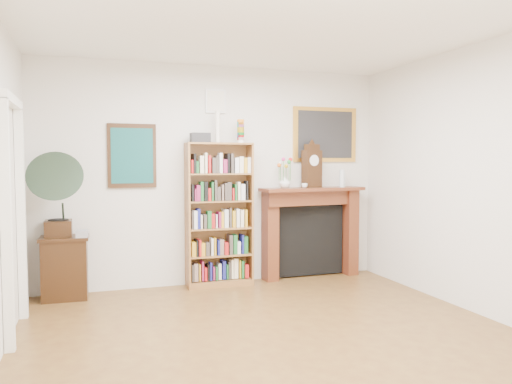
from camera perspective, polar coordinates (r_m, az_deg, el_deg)
room at (r=4.09m, az=3.81°, el=0.92°), size 4.51×5.01×2.81m
door_casing at (r=5.03m, az=-25.95°, el=-0.51°), size 0.08×1.02×2.17m
teal_poster at (r=6.27m, az=-13.98°, el=4.04°), size 0.58×0.04×0.78m
small_picture at (r=6.49m, az=-4.64°, el=10.31°), size 0.26×0.04×0.30m
gilt_painting at (r=6.99m, az=7.89°, el=6.51°), size 0.95×0.04×0.75m
bookshelf at (r=6.33m, az=-4.21°, el=-1.64°), size 0.84×0.31×2.09m
side_cabinet at (r=6.19m, az=-21.00°, el=-8.08°), size 0.54×0.40×0.72m
fireplace at (r=6.85m, az=6.25°, el=-3.65°), size 1.48×0.46×1.23m
gramophone at (r=5.98m, az=-21.82°, el=0.26°), size 0.59×0.73×0.96m
cd_stack at (r=5.98m, az=-19.26°, el=-4.54°), size 0.14×0.14×0.08m
mantel_clock at (r=6.77m, az=6.40°, el=2.89°), size 0.28×0.19×0.58m
flower_vase at (r=6.59m, az=3.30°, el=1.12°), size 0.18×0.18×0.15m
teacup at (r=6.61m, az=5.56°, el=0.73°), size 0.10×0.10×0.06m
bottle_left at (r=6.91m, az=9.80°, el=1.55°), size 0.07×0.07×0.24m
bottle_right at (r=6.94m, az=9.93°, el=1.39°), size 0.06×0.06×0.20m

